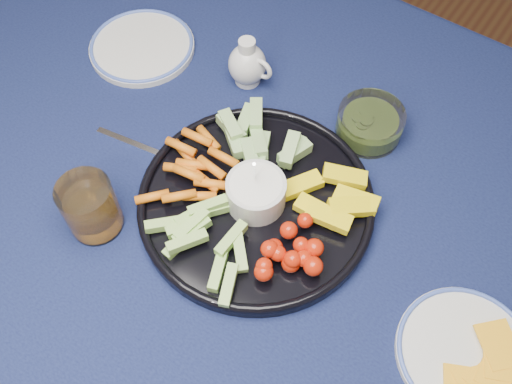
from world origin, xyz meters
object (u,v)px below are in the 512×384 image
Objects in this scene: juice_tumbler at (91,209)px; side_plate_extra at (142,46)px; dining_table at (233,179)px; cheese_plate at (467,353)px; pickle_bowl at (370,124)px; creamer_pitcher at (248,64)px; crudite_platter at (256,198)px.

juice_tumbler is 0.49× the size of side_plate_extra.
dining_table is 8.31× the size of cheese_plate.
pickle_bowl is 0.48m from side_plate_extra.
pickle_bowl is (0.18, 0.17, 0.11)m from dining_table.
juice_tumbler is at bearing -111.24° from dining_table.
juice_tumbler reaches higher than creamer_pitcher.
dining_table is 0.27m from pickle_bowl.
side_plate_extra is at bearing -171.27° from pickle_bowl.
side_plate_extra is (-0.30, 0.10, 0.10)m from dining_table.
pickle_bowl is (0.25, 0.02, -0.02)m from creamer_pitcher.
creamer_pitcher is 0.23m from side_plate_extra.
pickle_bowl is at bearing 44.54° from dining_table.
pickle_bowl is at bearing 8.73° from side_plate_extra.
crudite_platter is (0.10, -0.07, 0.11)m from dining_table.
creamer_pitcher reaches higher than dining_table.
juice_tumbler is at bearing -59.59° from side_plate_extra.
dining_table is 16.25× the size of juice_tumbler.
crudite_platter is at bearing 174.96° from cheese_plate.
cheese_plate is 0.81m from side_plate_extra.
juice_tumbler reaches higher than cheese_plate.
juice_tumbler is (-0.09, -0.24, 0.13)m from dining_table.
creamer_pitcher reaches higher than side_plate_extra.
side_plate_extra is at bearing 165.56° from cheese_plate.
pickle_bowl is 0.50m from juice_tumbler.
cheese_plate is (0.49, -0.10, 0.10)m from dining_table.
dining_table is 14.07× the size of pickle_bowl.
side_plate_extra is (-0.40, 0.17, -0.01)m from crudite_platter.
creamer_pitcher is at bearing 128.00° from crudite_platter.
side_plate_extra is at bearing 161.07° from dining_table.
crudite_platter is at bearing -108.14° from pickle_bowl.
creamer_pitcher is (-0.07, 0.16, 0.13)m from dining_table.
dining_table is 0.29m from juice_tumbler.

